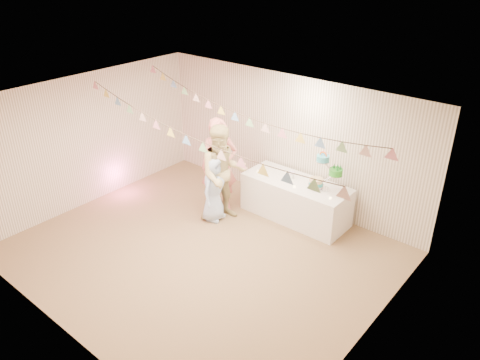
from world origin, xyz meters
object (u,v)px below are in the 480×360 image
Objects in this scene: person_adult_a at (219,166)px; person_adult_b at (223,173)px; table at (296,199)px; cake_stand at (325,173)px; person_child at (214,189)px.

person_adult_a is 0.32m from person_adult_b.
person_adult_a is 1.01× the size of person_adult_b.
table is 1.59m from person_adult_a.
table is 1.09× the size of person_adult_b.
table is at bearing -12.74° from person_adult_b.
person_child is (-1.71, -1.08, -0.45)m from cake_stand.
person_adult_b is at bearing -149.88° from cake_stand.
table is 2.99× the size of cake_stand.
cake_stand is at bearing -25.43° from person_adult_a.
cake_stand is (0.55, 0.05, 0.71)m from table.
person_adult_b is at bearing -44.35° from person_child.
table is 1.60× the size of person_child.
person_adult_b is (-1.61, -0.93, -0.16)m from cake_stand.
person_adult_a is at bearing 14.16° from person_child.
table is at bearing -174.81° from cake_stand.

